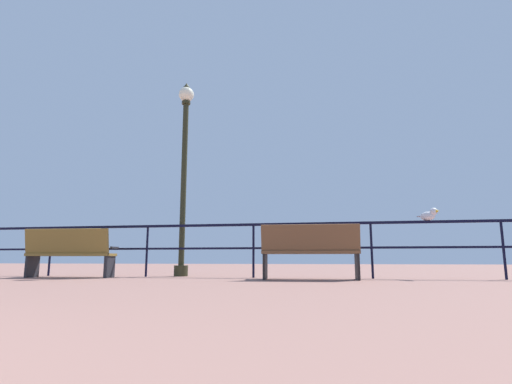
{
  "coord_description": "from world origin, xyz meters",
  "views": [
    {
      "loc": [
        2.58,
        0.55,
        0.35
      ],
      "look_at": [
        1.25,
        7.7,
        1.57
      ],
      "focal_mm": 27.99,
      "sensor_mm": 36.0,
      "label": 1
    }
  ],
  "objects": [
    {
      "name": "pier_railing",
      "position": [
        0.0,
        8.2,
        0.77
      ],
      "size": [
        24.36,
        0.05,
        1.04
      ],
      "color": "black",
      "rests_on": "ground_plane"
    },
    {
      "name": "bench_near_left",
      "position": [
        -2.38,
        7.51,
        0.51
      ],
      "size": [
        1.69,
        0.72,
        0.92
      ],
      "color": "brown",
      "rests_on": "ground_plane"
    },
    {
      "name": "seagull_on_rail",
      "position": [
        4.34,
        8.18,
        1.14
      ],
      "size": [
        0.33,
        0.39,
        0.22
      ],
      "color": "silver",
      "rests_on": "pier_railing"
    },
    {
      "name": "lamppost_center",
      "position": [
        -0.49,
        8.52,
        2.43
      ],
      "size": [
        0.34,
        0.34,
        4.24
      ],
      "color": "#292A18",
      "rests_on": "ground_plane"
    },
    {
      "name": "bench_near_right",
      "position": [
        2.23,
        7.51,
        0.52
      ],
      "size": [
        1.68,
        0.74,
        0.93
      ],
      "color": "brown",
      "rests_on": "ground_plane"
    }
  ]
}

